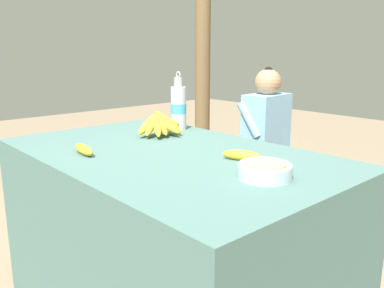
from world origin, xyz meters
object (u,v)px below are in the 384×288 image
object	(u,v)px
banana_bunch_ripe	(161,123)
loose_banana_side	(242,155)
water_bottle	(178,107)
serving_bowl	(265,170)
banana_bunch_green	(369,177)
seated_vendor	(261,132)
loose_banana_front	(84,149)
support_post_near	(203,50)
wooden_bench	(298,177)

from	to	relation	value
banana_bunch_ripe	loose_banana_side	size ratio (longest dim) A/B	1.82
banana_bunch_ripe	water_bottle	world-z (taller)	water_bottle
serving_bowl	banana_bunch_green	bearing A→B (deg)	100.08
loose_banana_side	seated_vendor	xyz separation A→B (m)	(-0.82, 1.14, -0.19)
serving_bowl	banana_bunch_green	xyz separation A→B (m)	(-0.23, 1.29, -0.35)
loose_banana_front	loose_banana_side	distance (m)	0.62
serving_bowl	loose_banana_side	xyz separation A→B (m)	(-0.19, 0.11, -0.01)
support_post_near	loose_banana_front	bearing A→B (deg)	-55.41
loose_banana_side	wooden_bench	xyz separation A→B (m)	(-0.51, 1.18, -0.46)
serving_bowl	loose_banana_side	distance (m)	0.22
serving_bowl	wooden_bench	distance (m)	1.54
support_post_near	seated_vendor	bearing A→B (deg)	-17.55
banana_bunch_ripe	wooden_bench	size ratio (longest dim) A/B	0.17
loose_banana_front	support_post_near	size ratio (longest dim) A/B	0.07
water_bottle	wooden_bench	xyz separation A→B (m)	(0.11, 0.97, -0.56)
serving_bowl	support_post_near	bearing A→B (deg)	141.44
seated_vendor	water_bottle	bearing A→B (deg)	97.00
serving_bowl	wooden_bench	world-z (taller)	serving_bowl
serving_bowl	support_post_near	world-z (taller)	support_post_near
water_bottle	support_post_near	distance (m)	1.68
seated_vendor	banana_bunch_green	world-z (taller)	seated_vendor
loose_banana_side	wooden_bench	world-z (taller)	loose_banana_side
wooden_bench	seated_vendor	xyz separation A→B (m)	(-0.31, -0.04, 0.27)
loose_banana_side	seated_vendor	world-z (taller)	seated_vendor
loose_banana_front	support_post_near	bearing A→B (deg)	124.59
banana_bunch_ripe	serving_bowl	distance (m)	0.76
loose_banana_front	seated_vendor	xyz separation A→B (m)	(-0.35, 1.54, -0.19)
banana_bunch_ripe	serving_bowl	size ratio (longest dim) A/B	1.55
loose_banana_side	water_bottle	bearing A→B (deg)	161.20
water_bottle	banana_bunch_green	xyz separation A→B (m)	(0.58, 0.97, -0.44)
seated_vendor	loose_banana_front	bearing A→B (deg)	97.30
banana_bunch_ripe	serving_bowl	world-z (taller)	banana_bunch_ripe
loose_banana_front	banana_bunch_green	xyz separation A→B (m)	(0.44, 1.58, -0.34)
serving_bowl	water_bottle	size ratio (longest dim) A/B	0.59
water_bottle	wooden_bench	distance (m)	1.12
banana_bunch_ripe	seated_vendor	bearing A→B (deg)	103.72
seated_vendor	serving_bowl	bearing A→B (deg)	123.74
loose_banana_front	seated_vendor	distance (m)	1.59
wooden_bench	banana_bunch_green	distance (m)	0.49
wooden_bench	banana_bunch_ripe	bearing A→B (deg)	-92.15
support_post_near	loose_banana_side	bearing A→B (deg)	-39.48
banana_bunch_ripe	water_bottle	distance (m)	0.19
loose_banana_front	serving_bowl	bearing A→B (deg)	23.31
water_bottle	loose_banana_side	size ratio (longest dim) A/B	1.99
loose_banana_front	loose_banana_side	world-z (taller)	same
wooden_bench	water_bottle	bearing A→B (deg)	-96.29
loose_banana_front	wooden_bench	distance (m)	1.64
banana_bunch_green	support_post_near	world-z (taller)	support_post_near
loose_banana_front	wooden_bench	size ratio (longest dim) A/B	0.10
seated_vendor	banana_bunch_green	size ratio (longest dim) A/B	3.91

